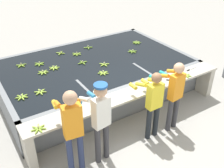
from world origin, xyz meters
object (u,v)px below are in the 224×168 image
object	(u,v)px
banana_bunch_ledge_1	(186,75)
knife_0	(190,69)
banana_bunch_floating_0	(103,73)
banana_bunch_floating_11	(88,47)
worker_0	(72,125)
banana_bunch_floating_13	(137,42)
banana_bunch_floating_2	(43,72)
banana_bunch_floating_8	(60,53)
banana_bunch_floating_12	(54,68)
banana_bunch_floating_5	(77,54)
banana_bunch_floating_7	(104,64)
banana_bunch_floating_1	(39,64)
banana_bunch_floating_9	(83,63)
worker_2	(153,100)
banana_bunch_floating_4	(132,51)
banana_bunch_floating_6	(21,65)
knife_1	(171,80)
banana_bunch_ledge_2	(38,129)
banana_bunch_floating_10	(40,92)
worker_3	(174,91)
banana_bunch_floating_3	(22,97)
banana_bunch_ledge_0	(97,104)
worker_1	(100,116)

from	to	relation	value
banana_bunch_ledge_1	knife_0	world-z (taller)	banana_bunch_ledge_1
banana_bunch_floating_0	banana_bunch_floating_11	bearing A→B (deg)	74.63
worker_0	banana_bunch_floating_13	size ratio (longest dim) A/B	6.23
banana_bunch_floating_2	banana_bunch_floating_8	bearing A→B (deg)	46.28
banana_bunch_floating_8	banana_bunch_floating_12	xyz separation A→B (m)	(-0.50, -0.77, -0.00)
banana_bunch_floating_11	banana_bunch_ledge_1	distance (m)	3.03
banana_bunch_floating_5	banana_bunch_floating_7	size ratio (longest dim) A/B	1.02
banana_bunch_floating_0	banana_bunch_floating_7	xyz separation A→B (m)	(0.26, 0.39, 0.00)
banana_bunch_floating_0	banana_bunch_floating_1	size ratio (longest dim) A/B	0.99
banana_bunch_floating_9	banana_bunch_floating_11	world-z (taller)	same
banana_bunch_floating_9	banana_bunch_floating_5	bearing A→B (deg)	78.91
banana_bunch_floating_1	banana_bunch_floating_0	bearing A→B (deg)	-48.92
worker_2	worker_0	bearing A→B (deg)	-179.72
worker_2	banana_bunch_ledge_1	bearing A→B (deg)	18.30
banana_bunch_floating_1	banana_bunch_floating_4	bearing A→B (deg)	-14.36
banana_bunch_ledge_1	banana_bunch_floating_9	bearing A→B (deg)	132.04
worker_0	banana_bunch_floating_1	distance (m)	3.02
banana_bunch_floating_6	banana_bunch_floating_12	bearing A→B (deg)	-42.20
worker_2	knife_1	world-z (taller)	worker_2
banana_bunch_floating_0	banana_bunch_floating_12	size ratio (longest dim) A/B	1.00
banana_bunch_ledge_2	banana_bunch_floating_10	bearing A→B (deg)	69.45
worker_3	banana_bunch_floating_11	xyz separation A→B (m)	(-0.30, 3.29, -0.12)
banana_bunch_floating_5	banana_bunch_floating_10	bearing A→B (deg)	-137.98
banana_bunch_floating_5	banana_bunch_floating_12	xyz separation A→B (m)	(-0.87, -0.47, -0.00)
worker_2	banana_bunch_floating_6	xyz separation A→B (m)	(-1.77, 3.15, -0.07)
banana_bunch_floating_3	banana_bunch_floating_11	xyz separation A→B (m)	(2.43, 1.62, 0.00)
banana_bunch_floating_12	banana_bunch_ledge_2	xyz separation A→B (m)	(-1.11, -2.08, 0.00)
banana_bunch_floating_1	banana_bunch_floating_7	xyz separation A→B (m)	(1.42, -0.93, 0.00)
banana_bunch_ledge_1	worker_3	bearing A→B (deg)	-150.27
knife_1	banana_bunch_floating_5	bearing A→B (deg)	115.54
worker_2	banana_bunch_floating_2	size ratio (longest dim) A/B	5.54
banana_bunch_floating_12	banana_bunch_ledge_0	bearing A→B (deg)	-86.20
banana_bunch_floating_7	banana_bunch_floating_9	world-z (taller)	same
worker_1	knife_0	bearing A→B (deg)	12.22
banana_bunch_floating_6	knife_1	xyz separation A→B (m)	(2.74, -2.66, -0.01)
banana_bunch_floating_4	banana_bunch_floating_12	bearing A→B (deg)	174.43
banana_bunch_floating_11	banana_bunch_floating_0	bearing A→B (deg)	-105.37
banana_bunch_floating_3	banana_bunch_floating_9	world-z (taller)	same
worker_1	banana_bunch_floating_1	distance (m)	2.98
banana_bunch_floating_10	banana_bunch_floating_11	size ratio (longest dim) A/B	1.02
banana_bunch_floating_2	banana_bunch_floating_10	bearing A→B (deg)	-113.31
banana_bunch_floating_7	banana_bunch_floating_12	xyz separation A→B (m)	(-1.18, 0.51, -0.00)
banana_bunch_floating_3	banana_bunch_floating_11	distance (m)	2.92
banana_bunch_floating_0	banana_bunch_floating_12	world-z (taller)	same
banana_bunch_floating_3	banana_bunch_floating_4	world-z (taller)	same
worker_2	banana_bunch_floating_8	bearing A→B (deg)	100.46
banana_bunch_floating_12	banana_bunch_floating_13	world-z (taller)	same
banana_bunch_ledge_0	knife_1	size ratio (longest dim) A/B	1.05
banana_bunch_floating_3	banana_bunch_floating_2	bearing A→B (deg)	47.34
banana_bunch_floating_9	banana_bunch_floating_12	distance (m)	0.76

